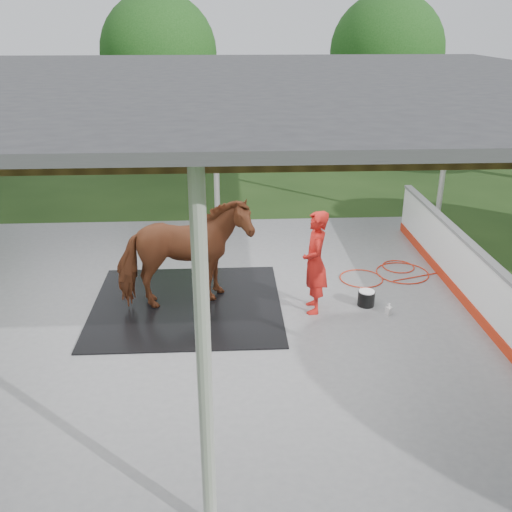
{
  "coord_description": "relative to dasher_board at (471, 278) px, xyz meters",
  "views": [
    {
      "loc": [
        0.23,
        -9.07,
        4.93
      ],
      "look_at": [
        0.73,
        0.21,
        1.03
      ],
      "focal_mm": 40.0,
      "sensor_mm": 36.0,
      "label": 1
    }
  ],
  "objects": [
    {
      "name": "concrete_slab",
      "position": [
        -4.6,
        0.0,
        -0.57
      ],
      "size": [
        12.0,
        10.0,
        0.05
      ],
      "primitive_type": "cube",
      "color": "slate",
      "rests_on": "ground"
    },
    {
      "name": "wash_bucket",
      "position": [
        -1.85,
        0.09,
        -0.39
      ],
      "size": [
        0.31,
        0.31,
        0.29
      ],
      "color": "black",
      "rests_on": "concrete_slab"
    },
    {
      "name": "horse",
      "position": [
        -5.13,
        0.27,
        0.47
      ],
      "size": [
        2.53,
        1.65,
        1.97
      ],
      "primitive_type": "imported",
      "rotation": [
        0.0,
        0.0,
        1.85
      ],
      "color": "brown",
      "rests_on": "rubber_mat"
    },
    {
      "name": "handler",
      "position": [
        -2.85,
        -0.02,
        0.39
      ],
      "size": [
        0.47,
        0.69,
        1.86
      ],
      "primitive_type": "imported",
      "rotation": [
        0.0,
        0.0,
        -1.6
      ],
      "color": "red",
      "rests_on": "concrete_slab"
    },
    {
      "name": "hose_coil",
      "position": [
        -1.06,
        1.43,
        -0.53
      ],
      "size": [
        2.22,
        1.31,
        0.02
      ],
      "color": "red",
      "rests_on": "concrete_slab"
    },
    {
      "name": "tree_belt",
      "position": [
        -4.3,
        0.9,
        3.2
      ],
      "size": [
        28.0,
        28.0,
        5.8
      ],
      "color": "#382314",
      "rests_on": "ground"
    },
    {
      "name": "pavilion_structure",
      "position": [
        -4.6,
        -0.0,
        3.37
      ],
      "size": [
        12.6,
        10.6,
        4.05
      ],
      "color": "beige",
      "rests_on": "ground"
    },
    {
      "name": "dasher_board",
      "position": [
        0.0,
        0.0,
        0.0
      ],
      "size": [
        0.16,
        8.0,
        1.15
      ],
      "color": "red",
      "rests_on": "concrete_slab"
    },
    {
      "name": "soap_bottle_b",
      "position": [
        -1.53,
        -0.26,
        -0.44
      ],
      "size": [
        0.13,
        0.13,
        0.21
      ],
      "primitive_type": "imported",
      "rotation": [
        0.0,
        0.0,
        -1.04
      ],
      "color": "#338CD8",
      "rests_on": "concrete_slab"
    },
    {
      "name": "soap_bottle_a",
      "position": [
        -1.92,
        0.27,
        -0.41
      ],
      "size": [
        0.11,
        0.11,
        0.26
      ],
      "primitive_type": "imported",
      "rotation": [
        0.0,
        0.0,
        0.06
      ],
      "color": "silver",
      "rests_on": "concrete_slab"
    },
    {
      "name": "rubber_mat",
      "position": [
        -5.13,
        0.27,
        -0.53
      ],
      "size": [
        3.41,
        3.2,
        0.03
      ],
      "primitive_type": "cube",
      "color": "black",
      "rests_on": "concrete_slab"
    },
    {
      "name": "ground",
      "position": [
        -4.6,
        0.0,
        -0.59
      ],
      "size": [
        100.0,
        100.0,
        0.0
      ],
      "primitive_type": "plane",
      "color": "#1E3814"
    }
  ]
}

